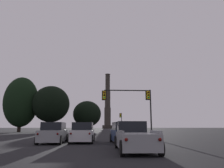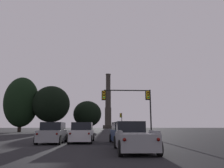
# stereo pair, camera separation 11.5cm
# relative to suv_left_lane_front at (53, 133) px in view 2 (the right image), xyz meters

# --- Properties ---
(suv_left_lane_front) EXTENTS (2.15, 4.92, 1.86)m
(suv_left_lane_front) POSITION_rel_suv_left_lane_front_xyz_m (0.00, 0.00, 0.00)
(suv_left_lane_front) COLOR gray
(suv_left_lane_front) RESTS_ON ground_plane
(suv_right_lane_front) EXTENTS (2.32, 4.98, 1.86)m
(suv_right_lane_front) POSITION_rel_suv_left_lane_front_xyz_m (6.34, -0.59, 0.00)
(suv_right_lane_front) COLOR navy
(suv_right_lane_front) RESTS_ON ground_plane
(suv_center_lane_front) EXTENTS (2.18, 4.94, 1.86)m
(suv_center_lane_front) POSITION_rel_suv_left_lane_front_xyz_m (2.60, 0.71, 0.00)
(suv_center_lane_front) COLOR silver
(suv_center_lane_front) RESTS_ON ground_plane
(pickup_truck_right_lane_second) EXTENTS (2.27, 5.54, 1.82)m
(pickup_truck_right_lane_second) POSITION_rel_suv_left_lane_front_xyz_m (6.30, -6.80, -0.09)
(pickup_truck_right_lane_second) COLOR gray
(pickup_truck_right_lane_second) RESTS_ON ground_plane
(traffic_light_overhead_right) EXTENTS (6.37, 0.50, 6.10)m
(traffic_light_overhead_right) POSITION_rel_suv_left_lane_front_xyz_m (8.54, 6.67, 3.80)
(traffic_light_overhead_right) COLOR black
(traffic_light_overhead_right) RESTS_ON ground_plane
(traffic_light_far_right) EXTENTS (0.78, 0.50, 5.42)m
(traffic_light_far_right) POSITION_rel_suv_left_lane_front_xyz_m (10.57, 43.92, 2.67)
(traffic_light_far_right) COLOR black
(traffic_light_far_right) RESTS_ON ground_plane
(smokestack) EXTENTS (7.95, 7.95, 42.94)m
(smokestack) POSITION_rel_suv_left_lane_front_xyz_m (10.69, 149.57, 15.99)
(smokestack) COLOR #2B2722
(smokestack) RESTS_ON ground_plane
(treeline_center_right) EXTENTS (10.27, 9.24, 12.72)m
(treeline_center_right) POSITION_rel_suv_left_lane_front_xyz_m (-9.31, 41.02, 6.76)
(treeline_center_right) COLOR black
(treeline_center_right) RESTS_ON ground_plane
(treeline_center_left) EXTENTS (8.68, 7.81, 9.39)m
(treeline_center_left) POSITION_rel_suv_left_lane_front_xyz_m (0.38, 48.20, 4.46)
(treeline_center_left) COLOR black
(treeline_center_left) RESTS_ON ground_plane
(treeline_left_mid) EXTENTS (9.43, 8.48, 15.25)m
(treeline_left_mid) POSITION_rel_suv_left_lane_front_xyz_m (-17.69, 41.59, 7.37)
(treeline_left_mid) COLOR black
(treeline_left_mid) RESTS_ON ground_plane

